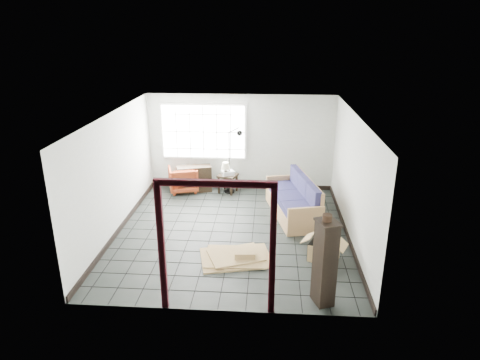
# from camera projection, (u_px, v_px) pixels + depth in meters

# --- Properties ---
(ground) EXTENTS (5.50, 5.50, 0.00)m
(ground) POSITION_uv_depth(u_px,v_px,m) (232.00, 232.00, 9.39)
(ground) COLOR black
(ground) RESTS_ON ground
(room_shell) EXTENTS (5.02, 5.52, 2.61)m
(room_shell) POSITION_uv_depth(u_px,v_px,m) (232.00, 159.00, 8.85)
(room_shell) COLOR #BABDB5
(room_shell) RESTS_ON ground
(window_panel) EXTENTS (2.32, 0.08, 1.52)m
(window_panel) POSITION_uv_depth(u_px,v_px,m) (203.00, 132.00, 11.45)
(window_panel) COLOR silver
(window_panel) RESTS_ON ground
(doorway_trim) EXTENTS (1.80, 0.08, 2.20)m
(doorway_trim) POSITION_uv_depth(u_px,v_px,m) (216.00, 231.00, 6.39)
(doorway_trim) COLOR #3B0D15
(doorway_trim) RESTS_ON ground
(futon_sofa) EXTENTS (1.28, 2.27, 0.95)m
(futon_sofa) POSITION_uv_depth(u_px,v_px,m) (295.00, 202.00, 10.13)
(futon_sofa) COLOR #9A6D45
(futon_sofa) RESTS_ON ground
(armchair) EXTENTS (0.91, 0.88, 0.76)m
(armchair) POSITION_uv_depth(u_px,v_px,m) (183.00, 178.00, 11.62)
(armchair) COLOR brown
(armchair) RESTS_ON ground
(side_table) EXTENTS (0.58, 0.58, 0.50)m
(side_table) POSITION_uv_depth(u_px,v_px,m) (228.00, 178.00, 11.52)
(side_table) COLOR black
(side_table) RESTS_ON ground
(table_lamp) EXTENTS (0.27, 0.27, 0.36)m
(table_lamp) POSITION_uv_depth(u_px,v_px,m) (226.00, 166.00, 11.36)
(table_lamp) COLOR black
(table_lamp) RESTS_ON side_table
(projector) EXTENTS (0.37, 0.34, 0.11)m
(projector) POSITION_uv_depth(u_px,v_px,m) (228.00, 173.00, 11.46)
(projector) COLOR silver
(projector) RESTS_ON side_table
(floor_lamp) EXTENTS (0.54, 0.34, 1.81)m
(floor_lamp) POSITION_uv_depth(u_px,v_px,m) (234.00, 158.00, 11.31)
(floor_lamp) COLOR black
(floor_lamp) RESTS_ON ground
(console_shelf) EXTENTS (0.98, 0.60, 0.71)m
(console_shelf) POSITION_uv_depth(u_px,v_px,m) (194.00, 179.00, 11.60)
(console_shelf) COLOR black
(console_shelf) RESTS_ON ground
(tall_shelf) EXTENTS (0.42, 0.48, 1.46)m
(tall_shelf) POSITION_uv_depth(u_px,v_px,m) (325.00, 262.00, 6.78)
(tall_shelf) COLOR black
(tall_shelf) RESTS_ON ground
(pot) EXTENTS (0.16, 0.16, 0.11)m
(pot) POSITION_uv_depth(u_px,v_px,m) (327.00, 218.00, 6.53)
(pot) COLOR black
(pot) RESTS_ON tall_shelf
(open_box) EXTENTS (0.93, 0.72, 0.48)m
(open_box) POSITION_uv_depth(u_px,v_px,m) (324.00, 252.00, 8.24)
(open_box) COLOR #A98851
(open_box) RESTS_ON ground
(cardboard_pile) EXTENTS (1.52, 1.23, 0.20)m
(cardboard_pile) POSITION_uv_depth(u_px,v_px,m) (237.00, 256.00, 8.31)
(cardboard_pile) COLOR #A98851
(cardboard_pile) RESTS_ON ground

